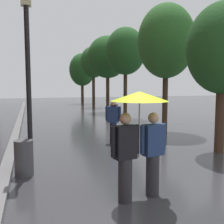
{
  "coord_description": "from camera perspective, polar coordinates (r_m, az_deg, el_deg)",
  "views": [
    {
      "loc": [
        -2.58,
        -4.01,
        2.17
      ],
      "look_at": [
        -0.25,
        3.55,
        1.35
      ],
      "focal_mm": 42.88,
      "sensor_mm": 36.0,
      "label": 1
    }
  ],
  "objects": [
    {
      "name": "street_lamp_post",
      "position": [
        6.91,
        -17.47,
        8.72
      ],
      "size": [
        0.24,
        0.24,
        4.35
      ],
      "color": "black",
      "rests_on": "ground"
    },
    {
      "name": "kerb_strip",
      "position": [
        14.18,
        -19.44,
        -2.97
      ],
      "size": [
        0.3,
        36.0,
        0.12
      ],
      "primitive_type": "cube",
      "color": "slate",
      "rests_on": "ground"
    },
    {
      "name": "street_tree_3",
      "position": [
        21.17,
        -0.93,
        11.59
      ],
      "size": [
        3.16,
        3.16,
        5.9
      ],
      "color": "#473323",
      "rests_on": "ground"
    },
    {
      "name": "street_tree_2",
      "position": [
        17.32,
        2.9,
        12.76
      ],
      "size": [
        2.52,
        2.52,
        5.74
      ],
      "color": "#473323",
      "rests_on": "ground"
    },
    {
      "name": "street_tree_5",
      "position": [
        30.18,
        -6.38,
        8.93
      ],
      "size": [
        2.84,
        2.84,
        5.58
      ],
      "color": "#473323",
      "rests_on": "ground"
    },
    {
      "name": "street_tree_1",
      "position": [
        12.58,
        11.48,
        14.48
      ],
      "size": [
        2.55,
        2.55,
        5.74
      ],
      "color": "#473323",
      "rests_on": "ground"
    },
    {
      "name": "pedestrian_walking_midground",
      "position": [
        9.87,
        0.27,
        -1.73
      ],
      "size": [
        0.52,
        0.44,
        1.6
      ],
      "color": "#1E233D",
      "rests_on": "ground"
    },
    {
      "name": "ground_plane",
      "position": [
        5.24,
        15.03,
        -18.78
      ],
      "size": [
        80.0,
        80.0,
        0.0
      ],
      "primitive_type": "plane",
      "color": "#38383D"
    },
    {
      "name": "street_tree_4",
      "position": [
        25.75,
        -3.99,
        10.48
      ],
      "size": [
        2.49,
        2.49,
        5.73
      ],
      "color": "#473323",
      "rests_on": "ground"
    },
    {
      "name": "street_tree_0",
      "position": [
        9.12,
        22.59,
        12.28
      ],
      "size": [
        2.24,
        2.24,
        4.69
      ],
      "color": "#473323",
      "rests_on": "ground"
    },
    {
      "name": "litter_bin",
      "position": [
        6.79,
        -18.27,
        -9.27
      ],
      "size": [
        0.44,
        0.44,
        0.85
      ],
      "primitive_type": "cylinder",
      "color": "#4C4C51",
      "rests_on": "ground"
    },
    {
      "name": "couple_under_umbrella",
      "position": [
        5.03,
        5.86,
        -3.59
      ],
      "size": [
        1.19,
        1.08,
        2.04
      ],
      "color": "#2D2D33",
      "rests_on": "ground"
    }
  ]
}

